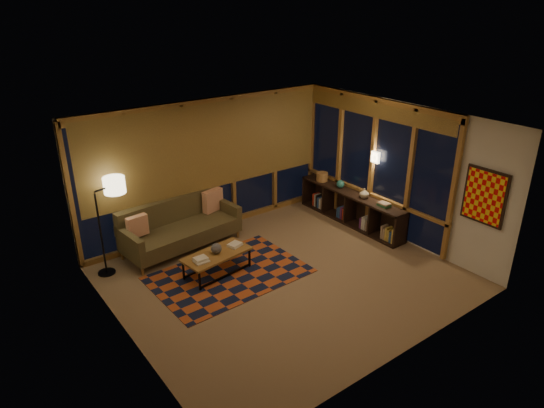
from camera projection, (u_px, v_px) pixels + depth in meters
floor at (284, 277)px, 8.39m from camera, size 5.50×5.00×0.01m
ceiling at (286, 124)px, 7.32m from camera, size 5.50×5.00×0.01m
walls at (285, 205)px, 7.86m from camera, size 5.51×5.01×2.70m
window_wall_back at (210, 166)px, 9.65m from camera, size 5.30×0.16×2.60m
window_wall_right at (371, 164)px, 9.77m from camera, size 0.16×3.70×2.60m
wall_art at (484, 197)px, 7.94m from camera, size 0.06×0.74×0.94m
wall_sconce at (375, 157)px, 9.54m from camera, size 0.12×0.18×0.22m
sofa at (181, 226)px, 9.18m from camera, size 2.31×1.13×0.91m
pillow_left at (138, 228)px, 8.68m from camera, size 0.40×0.17×0.38m
pillow_right at (213, 201)px, 9.75m from camera, size 0.47×0.25×0.45m
area_rug at (229, 274)px, 8.46m from camera, size 2.64×1.80×0.01m
coffee_table at (217, 263)px, 8.43m from camera, size 1.26×0.71×0.40m
book_stack_a at (201, 259)px, 8.07m from camera, size 0.27×0.21×0.08m
book_stack_b at (235, 245)px, 8.57m from camera, size 0.27×0.24×0.05m
ceramic_pot at (216, 248)px, 8.31m from camera, size 0.23×0.23×0.19m
floor_lamp at (100, 230)px, 8.18m from camera, size 0.64×0.51×1.69m
bookshelf at (351, 208)px, 10.28m from camera, size 0.40×2.73×0.68m
basket at (322, 177)px, 10.77m from camera, size 0.31×0.31×0.19m
teal_bowl at (340, 184)px, 10.36m from camera, size 0.20×0.20×0.17m
vase at (364, 193)px, 9.85m from camera, size 0.22×0.22×0.21m
shelf_book_stack at (384, 204)px, 9.48m from camera, size 0.24×0.29×0.08m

